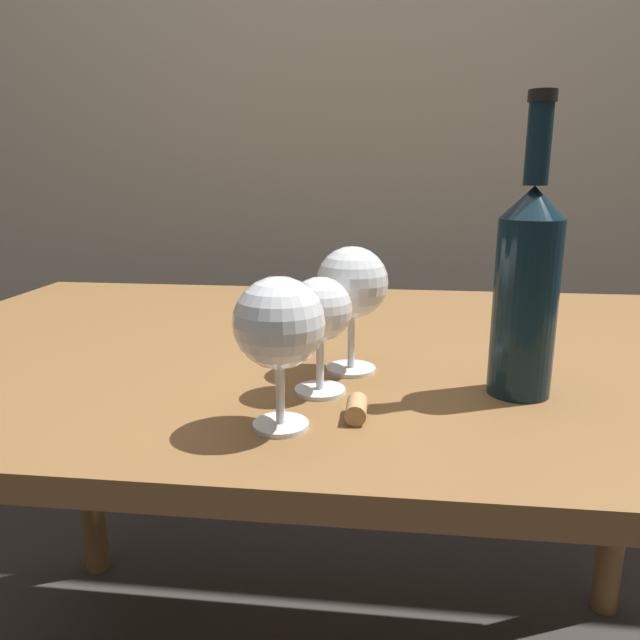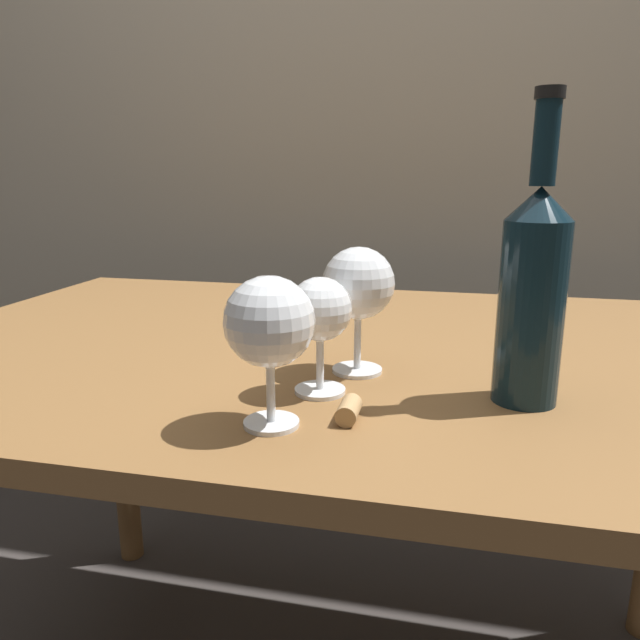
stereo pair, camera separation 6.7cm
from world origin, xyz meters
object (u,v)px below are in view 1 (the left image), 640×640
at_px(wine_glass_rose, 320,313).
at_px(cork, 356,409).
at_px(wine_glass_chardonnay, 352,285).
at_px(wine_glass_merlot, 279,325).
at_px(wine_bottle, 526,286).

height_order(wine_glass_rose, cork, wine_glass_rose).
xyz_separation_m(wine_glass_chardonnay, cork, (0.02, -0.15, -0.10)).
xyz_separation_m(wine_glass_rose, cork, (0.05, -0.07, -0.08)).
bearing_deg(wine_glass_chardonnay, wine_glass_merlot, -107.75).
distance_m(wine_bottle, cork, 0.24).
bearing_deg(cork, wine_glass_merlot, -158.24).
relative_size(wine_glass_merlot, wine_glass_rose, 1.13).
bearing_deg(wine_glass_rose, wine_glass_chardonnay, 69.50).
xyz_separation_m(wine_glass_rose, wine_glass_chardonnay, (0.03, 0.08, 0.02)).
bearing_deg(cork, wine_glass_rose, 123.05).
relative_size(wine_glass_rose, wine_bottle, 0.41).
distance_m(wine_glass_merlot, cork, 0.12).
relative_size(wine_glass_chardonnay, cork, 3.83).
bearing_deg(wine_glass_rose, cork, -56.95).
height_order(wine_bottle, cork, wine_bottle).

